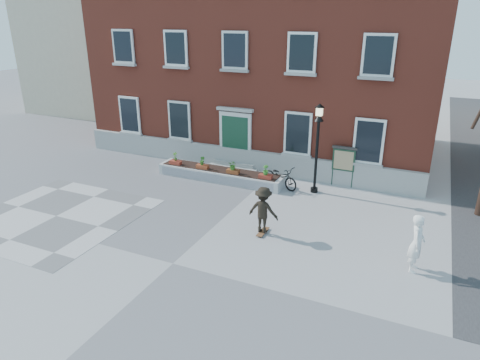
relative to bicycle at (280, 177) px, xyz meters
The scene contains 10 objects.
ground 7.55m from the bicycle, 96.98° to the right, with size 100.00×100.00×0.00m, color gray.
checker_patch 9.49m from the bicycle, 136.87° to the right, with size 6.00×6.00×0.01m, color #5F5E61.
distant_building 23.46m from the bicycle, 146.50° to the left, with size 10.00×12.00×13.00m, color beige.
bicycle is the anchor object (origin of this frame).
bystander 7.63m from the bicycle, 38.33° to the right, with size 0.67×0.44×1.85m, color white.
brick_building 9.18m from the bicycle, 114.17° to the left, with size 18.40×10.85×12.60m.
planter_assembly 2.93m from the bicycle, behind, with size 6.20×1.12×1.15m.
lamp_post 2.56m from the bicycle, ahead, with size 0.40×0.40×3.93m.
notice_board 2.93m from the bicycle, 27.46° to the left, with size 1.10×0.16×1.87m.
skateboarder 4.55m from the bicycle, 78.30° to the right, with size 1.12×0.78×1.77m.
Camera 1 is at (6.74, -9.68, 7.30)m, focal length 32.00 mm.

